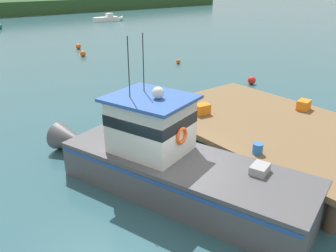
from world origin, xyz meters
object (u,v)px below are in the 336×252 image
object	(u,v)px
mooring_buoy_inshore	(78,46)
mooring_buoy_channel_marker	(178,61)
main_fishing_boat	(168,161)
moored_boat_mid_harbor	(108,19)
crate_single_by_cleat	(304,105)
crate_single_far	(202,109)
bait_bucket	(258,149)
mooring_buoy_outer	(83,54)
mooring_buoy_spare_mooring	(252,80)

from	to	relation	value
mooring_buoy_inshore	mooring_buoy_channel_marker	size ratio (longest dim) A/B	1.44
main_fishing_boat	moored_boat_mid_harbor	world-z (taller)	main_fishing_boat
crate_single_by_cleat	crate_single_far	distance (m)	4.33
crate_single_far	bait_bucket	world-z (taller)	crate_single_far
mooring_buoy_inshore	mooring_buoy_outer	distance (m)	3.61
bait_bucket	mooring_buoy_outer	distance (m)	22.86
main_fishing_boat	mooring_buoy_spare_mooring	bearing A→B (deg)	27.66
crate_single_far	bait_bucket	distance (m)	3.75
crate_single_far	mooring_buoy_outer	bearing A→B (deg)	78.70
bait_bucket	mooring_buoy_outer	bearing A→B (deg)	77.96
bait_bucket	mooring_buoy_inshore	size ratio (longest dim) A/B	0.67
mooring_buoy_outer	mooring_buoy_channel_marker	bearing A→B (deg)	-57.09
bait_bucket	mooring_buoy_outer	xyz separation A→B (m)	(4.76, 22.33, -1.12)
main_fishing_boat	crate_single_far	size ratio (longest dim) A/B	16.49
mooring_buoy_inshore	bait_bucket	bearing A→B (deg)	-103.01
mooring_buoy_inshore	mooring_buoy_spare_mooring	xyz separation A→B (m)	(3.44, -17.97, -0.00)
bait_bucket	moored_boat_mid_harbor	distance (m)	47.96
mooring_buoy_spare_mooring	moored_boat_mid_harbor	bearing A→B (deg)	74.57
mooring_buoy_channel_marker	mooring_buoy_outer	distance (m)	8.59
bait_bucket	mooring_buoy_channel_marker	bearing A→B (deg)	58.05
mooring_buoy_inshore	mooring_buoy_outer	world-z (taller)	mooring_buoy_inshore
bait_bucket	moored_boat_mid_harbor	xyz separation A→B (m)	(19.35, 43.88, -0.96)
crate_single_far	mooring_buoy_channel_marker	distance (m)	14.31
main_fishing_boat	bait_bucket	size ratio (longest dim) A/B	29.09
moored_boat_mid_harbor	mooring_buoy_inshore	size ratio (longest dim) A/B	9.39
crate_single_far	mooring_buoy_spare_mooring	distance (m)	9.41
mooring_buoy_channel_marker	mooring_buoy_inshore	bearing A→B (deg)	108.16
main_fishing_boat	bait_bucket	xyz separation A→B (m)	(2.28, -1.66, 0.36)
main_fishing_boat	mooring_buoy_spare_mooring	xyz separation A→B (m)	(11.67, 6.12, -0.75)
moored_boat_mid_harbor	mooring_buoy_spare_mooring	distance (m)	37.45
crate_single_far	mooring_buoy_inshore	distance (m)	22.70
main_fishing_boat	mooring_buoy_channel_marker	world-z (taller)	main_fishing_boat
mooring_buoy_spare_mooring	main_fishing_boat	bearing A→B (deg)	-152.34
bait_bucket	mooring_buoy_inshore	distance (m)	26.44
mooring_buoy_outer	mooring_buoy_spare_mooring	bearing A→B (deg)	-72.39
moored_boat_mid_harbor	mooring_buoy_spare_mooring	xyz separation A→B (m)	(-9.97, -36.10, -0.16)
mooring_buoy_spare_mooring	mooring_buoy_channel_marker	world-z (taller)	mooring_buoy_spare_mooring
main_fishing_boat	mooring_buoy_inshore	world-z (taller)	main_fishing_boat
mooring_buoy_spare_mooring	mooring_buoy_channel_marker	distance (m)	7.35
moored_boat_mid_harbor	mooring_buoy_inshore	distance (m)	22.55
crate_single_by_cleat	crate_single_far	xyz separation A→B (m)	(-3.70, 2.25, 0.01)
main_fishing_boat	mooring_buoy_channel_marker	xyz separation A→B (m)	(11.72, 13.46, -0.83)
crate_single_far	mooring_buoy_spare_mooring	bearing A→B (deg)	26.47
crate_single_by_cleat	mooring_buoy_outer	distance (m)	21.01
moored_boat_mid_harbor	mooring_buoy_outer	world-z (taller)	moored_boat_mid_harbor
crate_single_far	bait_bucket	size ratio (longest dim) A/B	1.76
crate_single_far	bait_bucket	xyz separation A→B (m)	(-1.02, -3.61, -0.04)
crate_single_by_cleat	mooring_buoy_spare_mooring	world-z (taller)	crate_single_by_cleat
crate_single_by_cleat	moored_boat_mid_harbor	bearing A→B (deg)	71.01
main_fishing_boat	mooring_buoy_outer	bearing A→B (deg)	71.18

